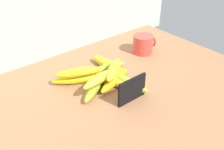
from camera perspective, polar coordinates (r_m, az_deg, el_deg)
counter_top at (r=86.00cm, az=0.47°, el=-5.70°), size 110.00×76.00×3.00cm
chalkboard_sign at (r=81.73cm, az=4.39°, el=-3.43°), size 11.00×1.80×8.40cm
coffee_mug at (r=111.39cm, az=6.96°, el=6.82°), size 9.96×8.46×7.76cm
banana_0 at (r=98.88cm, az=-0.84°, el=2.26°), size 4.88×18.03×3.82cm
banana_1 at (r=90.27cm, az=0.60°, el=-1.14°), size 17.25×8.92×3.37cm
banana_2 at (r=96.36cm, az=-2.25°, el=1.15°), size 20.38×5.47×3.20cm
banana_3 at (r=87.96cm, az=-3.45°, el=-2.26°), size 18.38×13.26×3.25cm
banana_4 at (r=89.29cm, az=3.12°, el=-1.52°), size 6.67×18.32×3.61cm
banana_5 at (r=90.90cm, az=-1.86°, el=-0.89°), size 10.44×18.51×3.38cm
banana_6 at (r=91.73cm, az=-7.30°, el=-0.87°), size 18.53×12.22×3.27cm
banana_7 at (r=89.31cm, az=-7.19°, el=0.63°), size 16.32×9.67×3.30cm
banana_8 at (r=89.43cm, az=0.38°, el=1.21°), size 14.26×11.96×3.73cm
banana_9 at (r=85.33cm, az=-2.75°, el=-0.83°), size 15.42×5.84×3.22cm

